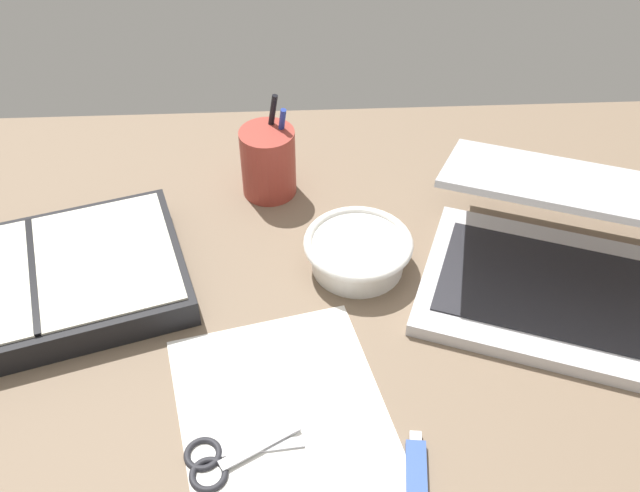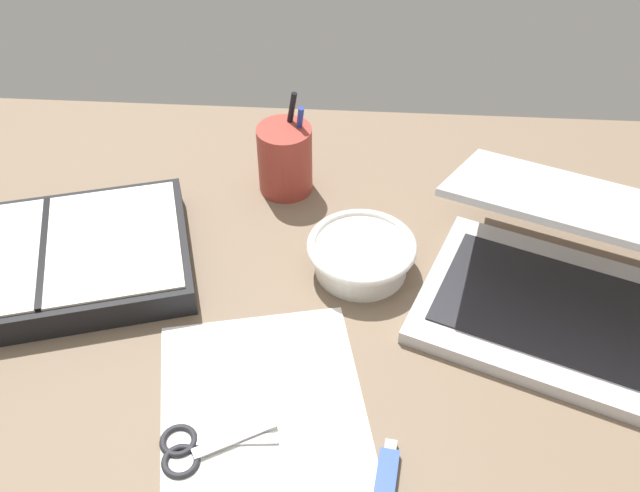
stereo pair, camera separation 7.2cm
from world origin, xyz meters
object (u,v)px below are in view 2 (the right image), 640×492
(scissors, at_px, (193,448))
(laptop, at_px, (579,279))
(bowl, at_px, (361,255))
(pen_cup, at_px, (285,159))
(planner, at_px, (47,261))

(scissors, bearing_deg, laptop, 10.85)
(scissors, bearing_deg, bowl, 41.98)
(pen_cup, distance_m, planner, 0.34)
(laptop, bearing_deg, scissors, -130.75)
(laptop, relative_size, bowl, 3.05)
(bowl, height_order, scissors, bowl)
(bowl, bearing_deg, pen_cup, 124.51)
(bowl, xyz_separation_m, scissors, (-0.16, -0.27, -0.02))
(bowl, bearing_deg, planner, -175.16)
(bowl, distance_m, scissors, 0.32)
(laptop, bearing_deg, planner, -160.35)
(pen_cup, xyz_separation_m, planner, (-0.28, -0.20, -0.03))
(bowl, bearing_deg, scissors, -120.80)
(pen_cup, distance_m, scissors, 0.44)
(laptop, bearing_deg, pen_cup, 170.85)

